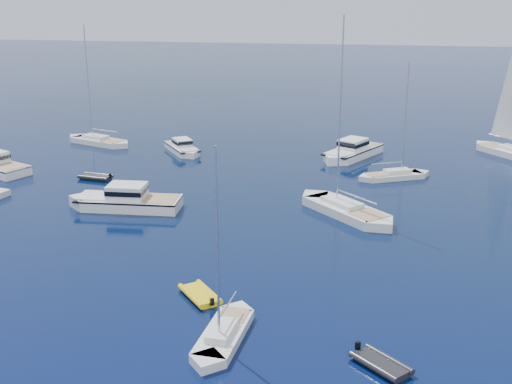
% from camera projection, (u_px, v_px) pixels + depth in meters
% --- Properties ---
extents(ground, '(400.00, 400.00, 0.00)m').
position_uv_depth(ground, '(236.00, 355.00, 36.28)').
color(ground, '#070F4B').
rests_on(ground, ground).
extents(motor_cruiser_centre, '(11.27, 3.92, 2.92)m').
position_uv_depth(motor_cruiser_centre, '(126.00, 208.00, 60.14)').
color(motor_cruiser_centre, white).
rests_on(motor_cruiser_centre, ground).
extents(motor_cruiser_distant, '(8.03, 11.01, 2.82)m').
position_uv_depth(motor_cruiser_distant, '(351.00, 157.00, 77.83)').
color(motor_cruiser_distant, white).
rests_on(motor_cruiser_distant, ground).
extents(motor_cruiser_horizon, '(6.65, 8.12, 2.14)m').
position_uv_depth(motor_cruiser_horizon, '(183.00, 152.00, 80.21)').
color(motor_cruiser_horizon, white).
rests_on(motor_cruiser_horizon, ground).
extents(sailboat_fore, '(2.82, 8.36, 12.06)m').
position_uv_depth(sailboat_fore, '(224.00, 339.00, 37.95)').
color(sailboat_fore, silver).
rests_on(sailboat_fore, ground).
extents(sailboat_mid_r, '(10.58, 10.95, 17.77)m').
position_uv_depth(sailboat_mid_r, '(345.00, 214.00, 58.58)').
color(sailboat_mid_r, silver).
rests_on(sailboat_mid_r, ground).
extents(sailboat_centre, '(8.65, 5.72, 12.54)m').
position_uv_depth(sailboat_centre, '(394.00, 178.00, 69.39)').
color(sailboat_centre, silver).
rests_on(sailboat_centre, ground).
extents(sailboat_sails_r, '(9.18, 10.82, 16.66)m').
position_uv_depth(sailboat_sails_r, '(510.00, 156.00, 78.61)').
color(sailboat_sails_r, white).
rests_on(sailboat_sails_r, ground).
extents(sailboat_far_l, '(10.68, 6.35, 15.31)m').
position_uv_depth(sailboat_far_l, '(99.00, 144.00, 84.47)').
color(sailboat_far_l, silver).
rests_on(sailboat_far_l, ground).
extents(tender_yellow, '(3.83, 4.08, 0.95)m').
position_uv_depth(tender_yellow, '(200.00, 298.00, 42.95)').
color(tender_yellow, yellow).
rests_on(tender_yellow, ground).
extents(tender_grey_near, '(3.81, 3.73, 0.95)m').
position_uv_depth(tender_grey_near, '(381.00, 368.00, 35.12)').
color(tender_grey_near, black).
rests_on(tender_grey_near, ground).
extents(tender_grey_far, '(3.78, 2.43, 0.95)m').
position_uv_depth(tender_grey_far, '(96.00, 179.00, 69.17)').
color(tender_grey_far, black).
rests_on(tender_grey_far, ground).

